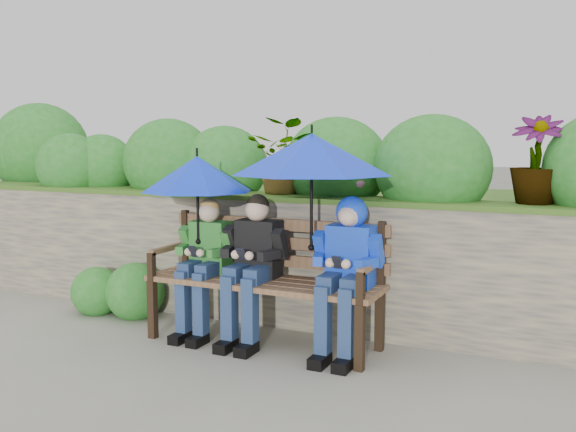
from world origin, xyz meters
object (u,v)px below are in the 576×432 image
at_px(park_bench, 267,272).
at_px(boy_middle, 253,260).
at_px(boy_left, 205,258).
at_px(boy_right, 346,262).
at_px(umbrella_right, 312,154).
at_px(umbrella_left, 197,174).

height_order(park_bench, boy_middle, boy_middle).
bearing_deg(boy_middle, park_bench, 43.22).
bearing_deg(boy_left, boy_middle, -0.66).
bearing_deg(park_bench, boy_right, -5.85).
distance_m(park_bench, umbrella_right, 0.93).
height_order(boy_left, boy_middle, boy_middle).
bearing_deg(boy_right, umbrella_left, 179.99).
height_order(boy_left, boy_right, boy_right).
xyz_separation_m(boy_left, boy_middle, (0.41, -0.00, 0.02)).
xyz_separation_m(boy_middle, boy_right, (0.71, 0.01, 0.04)).
relative_size(park_bench, boy_right, 1.59).
relative_size(boy_right, umbrella_right, 0.96).
bearing_deg(park_bench, boy_left, -171.73).
relative_size(park_bench, umbrella_left, 2.09).
distance_m(park_bench, boy_middle, 0.14).
xyz_separation_m(park_bench, umbrella_left, (-0.54, -0.06, 0.70)).
xyz_separation_m(boy_left, umbrella_right, (0.86, 0.01, 0.78)).
xyz_separation_m(boy_middle, umbrella_left, (-0.46, 0.01, 0.60)).
distance_m(park_bench, boy_left, 0.50).
bearing_deg(boy_left, park_bench, 8.27).
height_order(boy_middle, umbrella_right, umbrella_right).
bearing_deg(umbrella_right, boy_left, -179.02).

